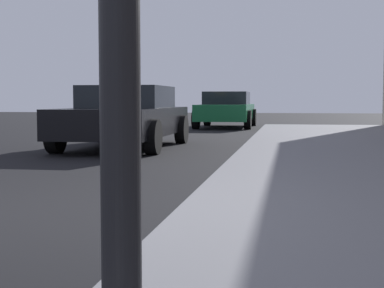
% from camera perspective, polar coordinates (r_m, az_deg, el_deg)
% --- Properties ---
extents(car_black, '(2.07, 4.38, 1.43)m').
position_cam_1_polar(car_black, '(12.18, -6.48, 2.70)').
color(car_black, black).
rests_on(car_black, ground_plane).
extents(car_green, '(1.97, 4.27, 1.27)m').
position_cam_1_polar(car_green, '(21.07, 3.35, 3.38)').
color(car_green, '#196638').
rests_on(car_green, ground_plane).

